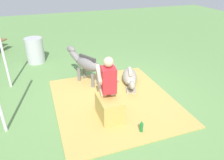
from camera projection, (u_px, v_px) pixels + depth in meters
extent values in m
plane|color=#608C4C|center=(112.00, 96.00, 5.44)|extent=(24.00, 24.00, 0.00)
cube|color=tan|center=(114.00, 101.00, 5.24)|extent=(3.12, 2.79, 0.02)
cube|color=tan|center=(110.00, 108.00, 4.56)|extent=(0.67, 0.46, 0.50)
cylinder|color=#D8AD8C|center=(102.00, 90.00, 4.61)|extent=(0.42, 0.19, 0.14)
cylinder|color=#D8AD8C|center=(101.00, 97.00, 4.93)|extent=(0.11, 0.11, 0.50)
cube|color=black|center=(101.00, 105.00, 5.03)|extent=(0.23, 0.13, 0.06)
cylinder|color=#D8AD8C|center=(112.00, 89.00, 4.64)|extent=(0.42, 0.19, 0.14)
cylinder|color=#D8AD8C|center=(110.00, 96.00, 4.96)|extent=(0.11, 0.11, 0.50)
cube|color=black|center=(110.00, 104.00, 5.07)|extent=(0.23, 0.13, 0.06)
cube|color=red|center=(109.00, 80.00, 4.30)|extent=(0.34, 0.32, 0.52)
cylinder|color=#D8AD8C|center=(99.00, 74.00, 4.40)|extent=(0.51, 0.16, 0.26)
cylinder|color=#D8AD8C|center=(115.00, 73.00, 4.46)|extent=(0.51, 0.16, 0.26)
sphere|color=#D8AD8C|center=(109.00, 62.00, 4.12)|extent=(0.20, 0.20, 0.20)
ellipsoid|color=slate|center=(88.00, 64.00, 5.81)|extent=(0.89, 0.68, 0.34)
cylinder|color=slate|center=(79.00, 75.00, 6.08)|extent=(0.09, 0.09, 0.40)
cylinder|color=slate|center=(84.00, 72.00, 6.21)|extent=(0.09, 0.09, 0.40)
cylinder|color=slate|center=(93.00, 81.00, 5.75)|extent=(0.09, 0.09, 0.40)
cylinder|color=slate|center=(98.00, 78.00, 5.88)|extent=(0.09, 0.09, 0.40)
cylinder|color=slate|center=(76.00, 56.00, 6.06)|extent=(0.41, 0.33, 0.33)
ellipsoid|color=slate|center=(71.00, 49.00, 6.09)|extent=(0.36, 0.29, 0.20)
cube|color=#3A3838|center=(87.00, 58.00, 5.72)|extent=(0.56, 0.34, 0.08)
cylinder|color=#3A3838|center=(100.00, 71.00, 5.56)|extent=(0.07, 0.07, 0.30)
ellipsoid|color=gray|center=(130.00, 77.00, 6.03)|extent=(0.96, 0.67, 0.36)
cube|color=gray|center=(131.00, 90.00, 5.61)|extent=(0.34, 0.32, 0.10)
cylinder|color=gray|center=(131.00, 84.00, 5.50)|extent=(0.33, 0.26, 0.30)
ellipsoid|color=gray|center=(132.00, 85.00, 5.31)|extent=(0.34, 0.25, 0.20)
cube|color=#B5A999|center=(130.00, 71.00, 5.86)|extent=(0.44, 0.22, 0.08)
cylinder|color=#197233|center=(141.00, 128.00, 4.21)|extent=(0.07, 0.07, 0.21)
cone|color=#197233|center=(142.00, 122.00, 4.14)|extent=(0.06, 0.06, 0.06)
cylinder|color=#B2B2B7|center=(35.00, 50.00, 7.23)|extent=(0.58, 0.58, 0.85)
cylinder|color=silver|center=(1.00, 45.00, 5.36)|extent=(0.06, 0.06, 2.34)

